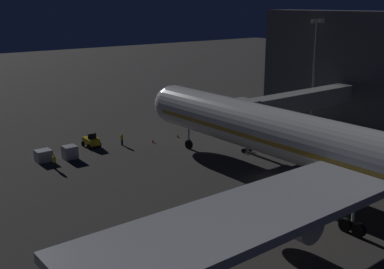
{
  "coord_description": "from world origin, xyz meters",
  "views": [
    {
      "loc": [
        37.85,
        32.6,
        19.15
      ],
      "look_at": [
        3.0,
        -11.57,
        3.5
      ],
      "focal_mm": 44.48,
      "sensor_mm": 36.0,
      "label": 1
    }
  ],
  "objects_px": {
    "ground_crew_marshaller_fwd": "(122,139)",
    "traffic_cone_nose_port": "(178,135)",
    "traffic_cone_nose_starboard": "(153,141)",
    "baggage_tug_lead": "(91,141)",
    "baggage_container_near_belt": "(70,152)",
    "ground_crew_by_belt_loader": "(54,161)",
    "jet_bridge": "(287,104)",
    "baggage_container_far_row": "(43,156)",
    "apron_floodlight_mast": "(315,63)"
  },
  "relations": [
    {
      "from": "jet_bridge",
      "to": "baggage_container_far_row",
      "type": "relative_size",
      "value": 12.77
    },
    {
      "from": "baggage_tug_lead",
      "to": "baggage_container_near_belt",
      "type": "bearing_deg",
      "value": 34.08
    },
    {
      "from": "baggage_container_far_row",
      "to": "ground_crew_by_belt_loader",
      "type": "height_order",
      "value": "ground_crew_by_belt_loader"
    },
    {
      "from": "ground_crew_by_belt_loader",
      "to": "ground_crew_marshaller_fwd",
      "type": "relative_size",
      "value": 1.07
    },
    {
      "from": "ground_crew_by_belt_loader",
      "to": "traffic_cone_nose_starboard",
      "type": "bearing_deg",
      "value": -172.4
    },
    {
      "from": "ground_crew_marshaller_fwd",
      "to": "traffic_cone_nose_starboard",
      "type": "xyz_separation_m",
      "value": [
        -4.09,
        1.55,
        -0.69
      ]
    },
    {
      "from": "traffic_cone_nose_port",
      "to": "traffic_cone_nose_starboard",
      "type": "distance_m",
      "value": 4.4
    },
    {
      "from": "traffic_cone_nose_starboard",
      "to": "baggage_tug_lead",
      "type": "bearing_deg",
      "value": -24.85
    },
    {
      "from": "ground_crew_marshaller_fwd",
      "to": "traffic_cone_nose_port",
      "type": "distance_m",
      "value": 8.65
    },
    {
      "from": "apron_floodlight_mast",
      "to": "ground_crew_by_belt_loader",
      "type": "distance_m",
      "value": 44.11
    },
    {
      "from": "jet_bridge",
      "to": "baggage_container_near_belt",
      "type": "relative_size",
      "value": 14.42
    },
    {
      "from": "ground_crew_by_belt_loader",
      "to": "baggage_tug_lead",
      "type": "bearing_deg",
      "value": -143.5
    },
    {
      "from": "jet_bridge",
      "to": "baggage_container_near_belt",
      "type": "xyz_separation_m",
      "value": [
        27.12,
        -12.01,
        -4.76
      ]
    },
    {
      "from": "traffic_cone_nose_starboard",
      "to": "baggage_container_far_row",
      "type": "bearing_deg",
      "value": -6.24
    },
    {
      "from": "jet_bridge",
      "to": "apron_floodlight_mast",
      "type": "bearing_deg",
      "value": -156.73
    },
    {
      "from": "apron_floodlight_mast",
      "to": "baggage_container_near_belt",
      "type": "bearing_deg",
      "value": -9.24
    },
    {
      "from": "jet_bridge",
      "to": "baggage_tug_lead",
      "type": "relative_size",
      "value": 9.64
    },
    {
      "from": "baggage_container_near_belt",
      "to": "traffic_cone_nose_port",
      "type": "xyz_separation_m",
      "value": [
        -16.64,
        0.55,
        -0.55
      ]
    },
    {
      "from": "apron_floodlight_mast",
      "to": "traffic_cone_nose_port",
      "type": "xyz_separation_m",
      "value": [
        23.3,
        -5.95,
        -9.45
      ]
    },
    {
      "from": "jet_bridge",
      "to": "ground_crew_marshaller_fwd",
      "type": "distance_m",
      "value": 23.46
    },
    {
      "from": "baggage_container_far_row",
      "to": "traffic_cone_nose_starboard",
      "type": "distance_m",
      "value": 15.36
    },
    {
      "from": "jet_bridge",
      "to": "traffic_cone_nose_port",
      "type": "bearing_deg",
      "value": -47.55
    },
    {
      "from": "baggage_tug_lead",
      "to": "ground_crew_marshaller_fwd",
      "type": "xyz_separation_m",
      "value": [
        -3.66,
        2.04,
        0.18
      ]
    },
    {
      "from": "traffic_cone_nose_port",
      "to": "baggage_container_near_belt",
      "type": "bearing_deg",
      "value": -1.89
    },
    {
      "from": "jet_bridge",
      "to": "baggage_tug_lead",
      "type": "height_order",
      "value": "jet_bridge"
    },
    {
      "from": "baggage_container_near_belt",
      "to": "ground_crew_by_belt_loader",
      "type": "height_order",
      "value": "ground_crew_by_belt_loader"
    },
    {
      "from": "jet_bridge",
      "to": "ground_crew_marshaller_fwd",
      "type": "xyz_separation_m",
      "value": [
        18.97,
        -13.01,
        -4.63
      ]
    },
    {
      "from": "ground_crew_by_belt_loader",
      "to": "apron_floodlight_mast",
      "type": "bearing_deg",
      "value": 174.83
    },
    {
      "from": "jet_bridge",
      "to": "traffic_cone_nose_starboard",
      "type": "xyz_separation_m",
      "value": [
        14.89,
        -11.46,
        -5.32
      ]
    },
    {
      "from": "baggage_container_far_row",
      "to": "ground_crew_marshaller_fwd",
      "type": "height_order",
      "value": "ground_crew_marshaller_fwd"
    },
    {
      "from": "baggage_container_near_belt",
      "to": "baggage_container_far_row",
      "type": "distance_m",
      "value": 3.23
    },
    {
      "from": "jet_bridge",
      "to": "baggage_container_far_row",
      "type": "bearing_deg",
      "value": -23.53
    },
    {
      "from": "traffic_cone_nose_port",
      "to": "ground_crew_marshaller_fwd",
      "type": "bearing_deg",
      "value": -10.32
    },
    {
      "from": "ground_crew_by_belt_loader",
      "to": "ground_crew_marshaller_fwd",
      "type": "distance_m",
      "value": 11.84
    },
    {
      "from": "ground_crew_by_belt_loader",
      "to": "traffic_cone_nose_port",
      "type": "xyz_separation_m",
      "value": [
        -19.77,
        -2.05,
        -0.76
      ]
    },
    {
      "from": "ground_crew_marshaller_fwd",
      "to": "traffic_cone_nose_port",
      "type": "xyz_separation_m",
      "value": [
        -8.49,
        1.55,
        -0.69
      ]
    },
    {
      "from": "traffic_cone_nose_port",
      "to": "traffic_cone_nose_starboard",
      "type": "relative_size",
      "value": 1.0
    },
    {
      "from": "ground_crew_marshaller_fwd",
      "to": "ground_crew_by_belt_loader",
      "type": "bearing_deg",
      "value": 17.68
    },
    {
      "from": "ground_crew_marshaller_fwd",
      "to": "apron_floodlight_mast",
      "type": "bearing_deg",
      "value": 166.73
    },
    {
      "from": "baggage_container_far_row",
      "to": "ground_crew_by_belt_loader",
      "type": "distance_m",
      "value": 3.74
    },
    {
      "from": "jet_bridge",
      "to": "baggage_tug_lead",
      "type": "xyz_separation_m",
      "value": [
        22.63,
        -15.05,
        -4.81
      ]
    },
    {
      "from": "baggage_container_near_belt",
      "to": "traffic_cone_nose_starboard",
      "type": "distance_m",
      "value": 12.26
    },
    {
      "from": "traffic_cone_nose_port",
      "to": "traffic_cone_nose_starboard",
      "type": "xyz_separation_m",
      "value": [
        4.4,
        0.0,
        0.0
      ]
    },
    {
      "from": "baggage_tug_lead",
      "to": "traffic_cone_nose_port",
      "type": "distance_m",
      "value": 12.68
    },
    {
      "from": "baggage_tug_lead",
      "to": "baggage_container_far_row",
      "type": "distance_m",
      "value": 7.76
    },
    {
      "from": "baggage_container_near_belt",
      "to": "traffic_cone_nose_starboard",
      "type": "xyz_separation_m",
      "value": [
        -12.24,
        0.55,
        -0.55
      ]
    },
    {
      "from": "apron_floodlight_mast",
      "to": "ground_crew_by_belt_loader",
      "type": "bearing_deg",
      "value": -5.17
    },
    {
      "from": "apron_floodlight_mast",
      "to": "baggage_tug_lead",
      "type": "distance_m",
      "value": 37.78
    },
    {
      "from": "ground_crew_marshaller_fwd",
      "to": "traffic_cone_nose_port",
      "type": "bearing_deg",
      "value": 169.68
    },
    {
      "from": "baggage_tug_lead",
      "to": "ground_crew_marshaller_fwd",
      "type": "bearing_deg",
      "value": 150.85
    }
  ]
}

